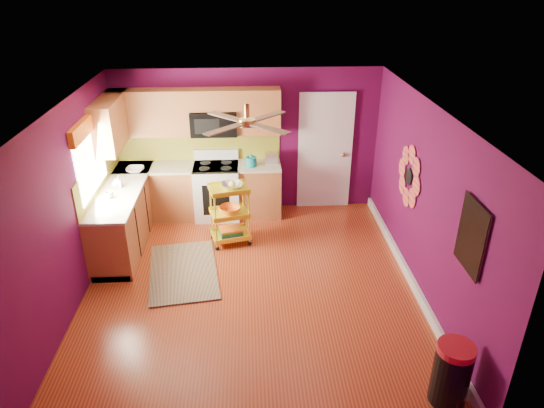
{
  "coord_description": "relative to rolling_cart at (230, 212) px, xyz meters",
  "views": [
    {
      "loc": [
        0.0,
        -5.49,
        3.99
      ],
      "look_at": [
        0.31,
        0.4,
        1.07
      ],
      "focal_mm": 32.0,
      "sensor_mm": 36.0,
      "label": 1
    }
  ],
  "objects": [
    {
      "name": "ground",
      "position": [
        0.29,
        -1.22,
        -0.54
      ],
      "size": [
        5.0,
        5.0,
        0.0
      ],
      "primitive_type": "plane",
      "color": "maroon",
      "rests_on": "ground"
    },
    {
      "name": "room_envelope",
      "position": [
        0.32,
        -1.22,
        1.09
      ],
      "size": [
        4.54,
        5.04,
        2.52
      ],
      "color": "#51093B",
      "rests_on": "ground"
    },
    {
      "name": "lower_cabinets",
      "position": [
        -1.05,
        0.59,
        -0.11
      ],
      "size": [
        2.81,
        2.31,
        0.94
      ],
      "color": "brown",
      "rests_on": "ground"
    },
    {
      "name": "electric_range",
      "position": [
        -0.26,
        0.95,
        -0.06
      ],
      "size": [
        0.76,
        0.66,
        1.13
      ],
      "color": "white",
      "rests_on": "ground"
    },
    {
      "name": "upper_cabinetry",
      "position": [
        -0.95,
        0.95,
        1.26
      ],
      "size": [
        2.8,
        2.3,
        1.26
      ],
      "color": "brown",
      "rests_on": "ground"
    },
    {
      "name": "left_window",
      "position": [
        -1.92,
        -0.17,
        1.19
      ],
      "size": [
        0.08,
        1.35,
        1.08
      ],
      "color": "white",
      "rests_on": "ground"
    },
    {
      "name": "panel_door",
      "position": [
        1.64,
        1.24,
        0.48
      ],
      "size": [
        0.95,
        0.11,
        2.15
      ],
      "color": "white",
      "rests_on": "ground"
    },
    {
      "name": "right_wall_art",
      "position": [
        2.52,
        -1.56,
        0.9
      ],
      "size": [
        0.04,
        2.74,
        1.04
      ],
      "color": "black",
      "rests_on": "ground"
    },
    {
      "name": "ceiling_fan",
      "position": [
        0.29,
        -1.02,
        1.75
      ],
      "size": [
        1.01,
        1.01,
        0.26
      ],
      "color": "#BF8C3F",
      "rests_on": "ground"
    },
    {
      "name": "shag_rug",
      "position": [
        -0.68,
        -0.8,
        -0.53
      ],
      "size": [
        1.15,
        1.66,
        0.02
      ],
      "primitive_type": "cube",
      "rotation": [
        0.0,
        0.0,
        0.14
      ],
      "color": "black",
      "rests_on": "ground"
    },
    {
      "name": "rolling_cart",
      "position": [
        0.0,
        0.0,
        0.0
      ],
      "size": [
        0.67,
        0.55,
        1.06
      ],
      "color": "yellow",
      "rests_on": "ground"
    },
    {
      "name": "trash_can",
      "position": [
        2.26,
        -3.26,
        -0.19
      ],
      "size": [
        0.4,
        0.42,
        0.71
      ],
      "color": "black",
      "rests_on": "ground"
    },
    {
      "name": "teal_kettle",
      "position": [
        0.34,
        0.9,
        0.48
      ],
      "size": [
        0.18,
        0.18,
        0.21
      ],
      "color": "#128089",
      "rests_on": "lower_cabinets"
    },
    {
      "name": "toaster",
      "position": [
        0.69,
        1.03,
        0.49
      ],
      "size": [
        0.22,
        0.15,
        0.18
      ],
      "primitive_type": "cube",
      "color": "beige",
      "rests_on": "lower_cabinets"
    },
    {
      "name": "soap_bottle_a",
      "position": [
        -1.68,
        0.14,
        0.49
      ],
      "size": [
        0.09,
        0.09,
        0.19
      ],
      "primitive_type": "imported",
      "color": "#EA3F72",
      "rests_on": "lower_cabinets"
    },
    {
      "name": "soap_bottle_b",
      "position": [
        -1.73,
        0.13,
        0.47
      ],
      "size": [
        0.12,
        0.12,
        0.15
      ],
      "primitive_type": "imported",
      "color": "white",
      "rests_on": "lower_cabinets"
    },
    {
      "name": "counter_dish",
      "position": [
        -1.56,
        0.76,
        0.43
      ],
      "size": [
        0.29,
        0.29,
        0.07
      ],
      "primitive_type": "imported",
      "color": "white",
      "rests_on": "lower_cabinets"
    },
    {
      "name": "counter_cup",
      "position": [
        -1.74,
        -0.24,
        0.44
      ],
      "size": [
        0.12,
        0.12,
        0.1
      ],
      "primitive_type": "imported",
      "color": "white",
      "rests_on": "lower_cabinets"
    }
  ]
}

